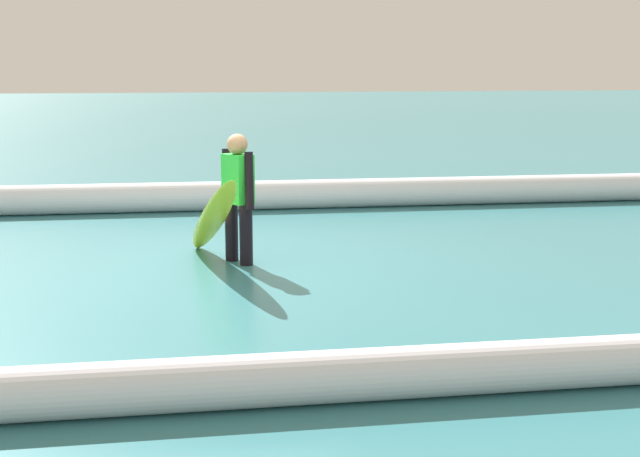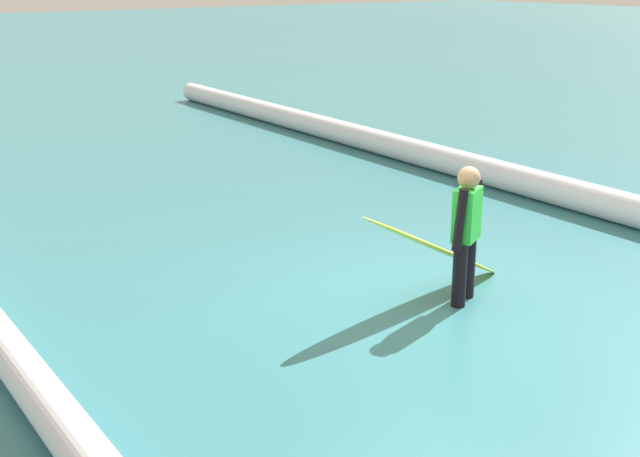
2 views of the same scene
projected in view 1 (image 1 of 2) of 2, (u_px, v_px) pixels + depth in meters
ground_plane at (218, 267)px, 9.41m from camera, size 122.01×122.01×0.00m
surfer at (238, 191)px, 9.46m from camera, size 0.34×0.55×1.37m
surfboard at (213, 218)px, 9.31m from camera, size 0.52×2.09×1.08m
wave_crest_foreground at (87, 199)px, 12.73m from camera, size 23.76×1.08×0.42m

